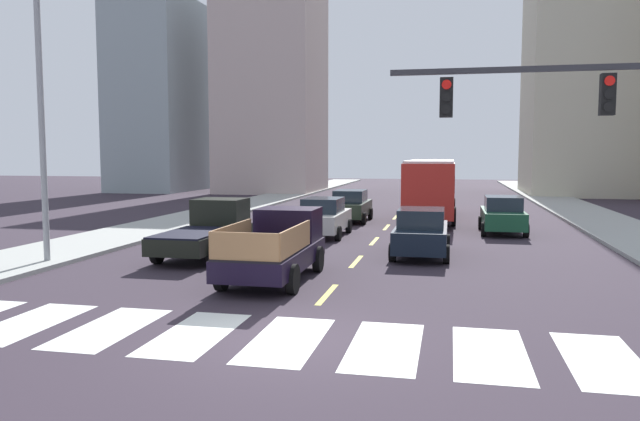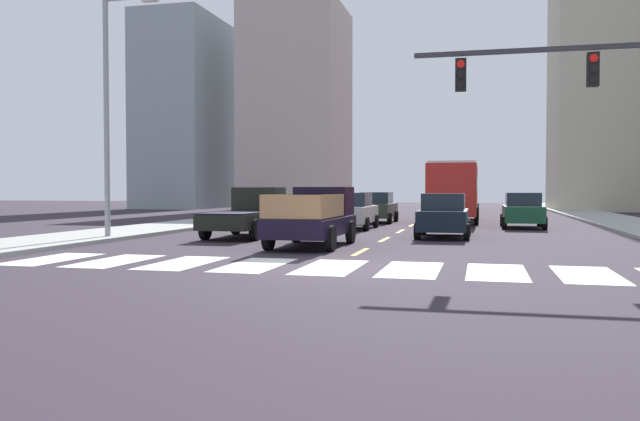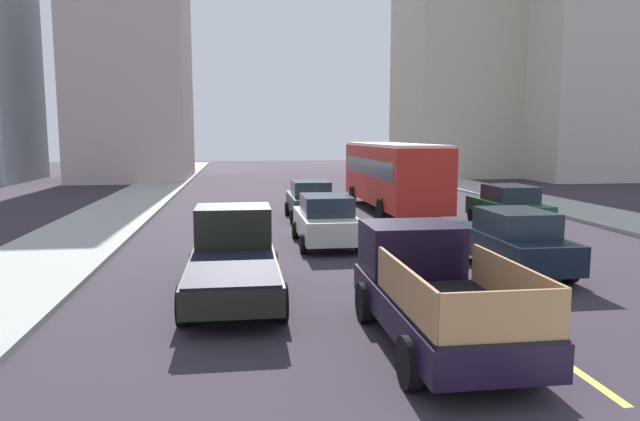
{
  "view_description": "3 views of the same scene",
  "coord_description": "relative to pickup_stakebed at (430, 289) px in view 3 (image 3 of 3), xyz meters",
  "views": [
    {
      "loc": [
        3.09,
        -11.3,
        3.64
      ],
      "look_at": [
        -2.67,
        15.54,
        1.11
      ],
      "focal_mm": 34.2,
      "sensor_mm": 36.0,
      "label": 1
    },
    {
      "loc": [
        3.5,
        -15.27,
        1.88
      ],
      "look_at": [
        -2.97,
        10.97,
        1.0
      ],
      "focal_mm": 36.69,
      "sensor_mm": 36.0,
      "label": 2
    },
    {
      "loc": [
        -5.27,
        -4.08,
        3.74
      ],
      "look_at": [
        -2.77,
        13.84,
        1.36
      ],
      "focal_mm": 32.44,
      "sensor_mm": 36.0,
      "label": 3
    }
  ],
  "objects": [
    {
      "name": "lane_dash_2",
      "position": [
        1.86,
        8.19,
        -0.93
      ],
      "size": [
        0.16,
        2.4,
        0.01
      ],
      "primitive_type": "cube",
      "color": "#D8D149",
      "rests_on": "ground"
    },
    {
      "name": "sedan_near_left",
      "position": [
        3.96,
        4.76,
        -0.08
      ],
      "size": [
        2.02,
        4.4,
        1.72
      ],
      "rotation": [
        0.0,
        0.0,
        -0.04
      ],
      "color": "black",
      "rests_on": "ground"
    },
    {
      "name": "block_mid_left",
      "position": [
        -12.01,
        40.04,
        8.79
      ],
      "size": [
        8.97,
        10.14,
        19.45
      ],
      "primitive_type": "cube",
      "color": "#B9A49E",
      "rests_on": "ground"
    },
    {
      "name": "city_bus",
      "position": [
        3.9,
        17.35,
        1.02
      ],
      "size": [
        2.72,
        10.8,
        3.32
      ],
      "rotation": [
        0.0,
        0.0,
        0.03
      ],
      "color": "red",
      "rests_on": "ground"
    },
    {
      "name": "lane_dash_6",
      "position": [
        1.86,
        28.19,
        -0.93
      ],
      "size": [
        0.16,
        2.4,
        0.01
      ],
      "primitive_type": "cube",
      "color": "#D8D149",
      "rests_on": "ground"
    },
    {
      "name": "lane_dash_7",
      "position": [
        1.86,
        33.19,
        -0.93
      ],
      "size": [
        0.16,
        2.4,
        0.01
      ],
      "primitive_type": "cube",
      "color": "#D8D149",
      "rests_on": "ground"
    },
    {
      "name": "sedan_mid",
      "position": [
        -0.54,
        9.26,
        -0.08
      ],
      "size": [
        2.02,
        4.4,
        1.72
      ],
      "rotation": [
        0.0,
        0.0,
        -0.05
      ],
      "color": "beige",
      "rests_on": "ground"
    },
    {
      "name": "lane_dash_0",
      "position": [
        1.86,
        -1.81,
        -0.93
      ],
      "size": [
        0.16,
        2.4,
        0.01
      ],
      "primitive_type": "cube",
      "color": "#D8D149",
      "rests_on": "ground"
    },
    {
      "name": "sedan_near_right",
      "position": [
        7.34,
        12.02,
        -0.08
      ],
      "size": [
        2.02,
        4.4,
        1.72
      ],
      "rotation": [
        0.0,
        0.0,
        -0.03
      ],
      "color": "#174A2E",
      "rests_on": "ground"
    },
    {
      "name": "pickup_stakebed",
      "position": [
        0.0,
        0.0,
        0.0
      ],
      "size": [
        2.18,
        5.2,
        1.96
      ],
      "rotation": [
        0.0,
        0.0,
        -0.0
      ],
      "color": "black",
      "rests_on": "ground"
    },
    {
      "name": "sedan_far",
      "position": [
        -0.32,
        15.39,
        -0.08
      ],
      "size": [
        2.02,
        4.4,
        1.72
      ],
      "rotation": [
        0.0,
        0.0,
        0.04
      ],
      "color": "black",
      "rests_on": "ground"
    },
    {
      "name": "lane_dash_5",
      "position": [
        1.86,
        23.19,
        -0.93
      ],
      "size": [
        0.16,
        2.4,
        0.01
      ],
      "primitive_type": "cube",
      "color": "#D8D149",
      "rests_on": "ground"
    },
    {
      "name": "sidewalk_right",
      "position": [
        12.95,
        12.19,
        -0.86
      ],
      "size": [
        3.81,
        110.0,
        0.15
      ],
      "primitive_type": "cube",
      "color": "#9B9E98",
      "rests_on": "ground"
    },
    {
      "name": "pickup_dark",
      "position": [
        -3.59,
        3.44,
        -0.02
      ],
      "size": [
        2.18,
        5.2,
        1.96
      ],
      "rotation": [
        0.0,
        0.0,
        -0.04
      ],
      "color": "black",
      "rests_on": "ground"
    },
    {
      "name": "lane_dash_3",
      "position": [
        1.86,
        13.19,
        -0.93
      ],
      "size": [
        0.16,
        2.4,
        0.01
      ],
      "primitive_type": "cube",
      "color": "#D8D149",
      "rests_on": "ground"
    },
    {
      "name": "sidewalk_left",
      "position": [
        -9.23,
        12.19,
        -0.86
      ],
      "size": [
        3.81,
        110.0,
        0.15
      ],
      "primitive_type": "cube",
      "color": "#9B9E98",
      "rests_on": "ground"
    },
    {
      "name": "lane_dash_4",
      "position": [
        1.86,
        18.19,
        -0.93
      ],
      "size": [
        0.16,
        2.4,
        0.01
      ],
      "primitive_type": "cube",
      "color": "#D8D149",
      "rests_on": "ground"
    },
    {
      "name": "lane_dash_1",
      "position": [
        1.86,
        3.19,
        -0.93
      ],
      "size": [
        0.16,
        2.4,
        0.01
      ],
      "primitive_type": "cube",
      "color": "#D8D149",
      "rests_on": "ground"
    }
  ]
}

